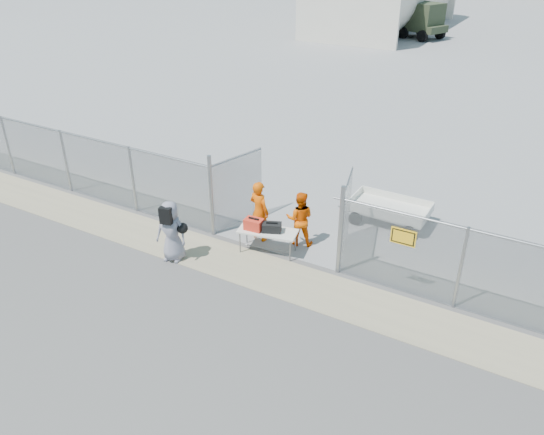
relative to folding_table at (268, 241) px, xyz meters
The scene contains 12 objects.
ground 1.98m from the folding_table, 86.91° to the right, with size 160.00×160.00×0.00m, color #434141.
tarmac_inside 40.06m from the folding_table, 89.85° to the left, with size 160.00×80.00×0.01m, color gray.
dirt_strip 1.01m from the folding_table, 83.66° to the right, with size 44.00×1.60×0.01m, color gray.
chain_link_fence 0.76m from the folding_table, 27.27° to the left, with size 40.00×0.20×2.20m, color gray, non-canonical shape.
folding_table is the anchor object (origin of this frame).
orange_bag 0.63m from the folding_table, 161.36° to the right, with size 0.50×0.33×0.31m, color red.
black_duffel 0.49m from the folding_table, ahead, with size 0.51×0.30×0.25m, color black.
security_worker_left 0.95m from the folding_table, 138.55° to the left, with size 0.67×0.44×1.82m, color #E45302.
security_worker_right 1.11m from the folding_table, 56.19° to the left, with size 0.79×0.62×1.63m, color #E45302.
visitor 2.65m from the folding_table, 142.74° to the right, with size 0.85×0.55×1.74m, color gray.
utility_trailer 4.10m from the folding_table, 54.52° to the left, with size 3.07×1.58×0.74m, color silver, non-canonical shape.
military_truck 35.93m from the folding_table, 100.48° to the left, with size 5.88×2.17×2.80m, color #323A25, non-canonical shape.
Camera 1 is at (6.23, -8.97, 7.98)m, focal length 35.00 mm.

